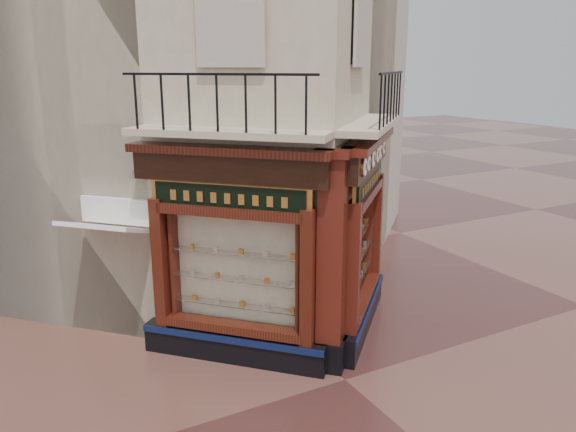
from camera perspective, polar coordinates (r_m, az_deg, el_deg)
ground at (r=10.20m, az=5.81°, el=-16.22°), size 80.00×80.00×0.00m
main_building at (r=14.24m, az=-8.11°, el=17.80°), size 11.31×11.31×12.00m
neighbour_left at (r=16.00m, az=-19.91°, el=14.98°), size 11.31×11.31×11.00m
neighbour_right at (r=17.47m, az=-3.07°, el=15.75°), size 11.31×11.31×11.00m
shopfront_left at (r=10.00m, az=-5.69°, el=-4.32°), size 2.86×2.86×3.98m
shopfront_right at (r=11.31m, az=7.58°, el=-2.07°), size 2.86×2.86×3.98m
corner_pilaster at (r=9.73m, az=4.47°, el=-5.04°), size 0.85×0.85×3.98m
balcony at (r=10.04m, az=1.68°, el=8.96°), size 5.94×2.97×1.03m
clock_a at (r=9.63m, az=7.73°, el=4.98°), size 0.28×0.28×0.35m
clock_b at (r=10.04m, az=8.12°, el=5.38°), size 0.26×0.26×0.32m
clock_c at (r=10.58m, az=8.59°, el=5.85°), size 0.31×0.31×0.39m
clock_d at (r=11.12m, az=9.01°, el=6.27°), size 0.31×0.31×0.39m
clock_e at (r=11.50m, az=9.29°, el=6.55°), size 0.30×0.30×0.37m
clock_f at (r=12.00m, az=9.62°, el=6.89°), size 0.26×0.26×0.32m
awning at (r=11.67m, az=-17.25°, el=-12.60°), size 1.69×1.69×0.35m
signboard_left at (r=9.62m, az=-6.03°, el=1.86°), size 2.13×2.13×0.57m
signboard_right at (r=11.02m, az=8.18°, el=3.49°), size 2.14×2.14×0.57m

